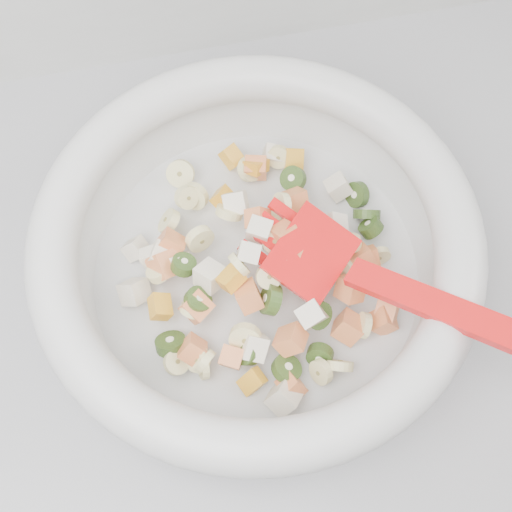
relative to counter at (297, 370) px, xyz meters
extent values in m
cube|color=gray|center=(0.00, 0.00, 0.00)|extent=(2.00, 0.60, 0.90)
cylinder|color=silver|center=(-0.07, -0.01, 0.46)|extent=(0.32, 0.32, 0.02)
torus|color=silver|center=(-0.07, -0.01, 0.53)|extent=(0.39, 0.39, 0.04)
cylinder|color=#FFF6AA|center=(-0.07, -0.04, 0.51)|extent=(0.03, 0.03, 0.02)
cylinder|color=#FFF6AA|center=(0.01, -0.09, 0.48)|extent=(0.02, 0.03, 0.03)
cylinder|color=#FFF6AA|center=(-0.16, -0.09, 0.48)|extent=(0.03, 0.03, 0.02)
cylinder|color=#FFF6AA|center=(-0.14, -0.05, 0.49)|extent=(0.02, 0.03, 0.03)
cylinder|color=#FFF6AA|center=(-0.10, -0.09, 0.49)|extent=(0.03, 0.03, 0.03)
cylinder|color=#FFF6AA|center=(-0.16, -0.01, 0.49)|extent=(0.03, 0.03, 0.02)
cylinder|color=#FFF6AA|center=(-0.09, 0.04, 0.50)|extent=(0.04, 0.03, 0.03)
cylinder|color=#FFF6AA|center=(-0.06, 0.09, 0.48)|extent=(0.03, 0.03, 0.03)
cylinder|color=#FFF6AA|center=(-0.12, 0.10, 0.48)|extent=(0.03, 0.03, 0.03)
cylinder|color=#FFF6AA|center=(-0.04, 0.03, 0.50)|extent=(0.02, 0.03, 0.03)
cylinder|color=#FFF6AA|center=(-0.13, -0.10, 0.49)|extent=(0.02, 0.03, 0.03)
cylinder|color=#FFF6AA|center=(-0.12, 0.01, 0.50)|extent=(0.03, 0.02, 0.03)
cylinder|color=#FFF6AA|center=(-0.14, -0.09, 0.49)|extent=(0.03, 0.02, 0.02)
cylinder|color=#FFF6AA|center=(-0.02, 0.10, 0.48)|extent=(0.03, 0.03, 0.03)
cylinder|color=#FFF6AA|center=(0.04, -0.03, 0.48)|extent=(0.03, 0.01, 0.03)
cylinder|color=#FFF6AA|center=(-0.04, -0.12, 0.48)|extent=(0.02, 0.03, 0.03)
cylinder|color=#FFF6AA|center=(0.01, -0.02, 0.49)|extent=(0.04, 0.03, 0.03)
cylinder|color=#FFF6AA|center=(-0.12, 0.06, 0.49)|extent=(0.03, 0.03, 0.03)
cylinder|color=#FFF6AA|center=(-0.11, 0.07, 0.49)|extent=(0.03, 0.03, 0.03)
cylinder|color=#FFF6AA|center=(0.00, -0.04, 0.49)|extent=(0.02, 0.03, 0.03)
cylinder|color=#FFF6AA|center=(-0.09, -0.03, 0.52)|extent=(0.02, 0.03, 0.03)
cylinder|color=#FFF6AA|center=(-0.02, -0.12, 0.48)|extent=(0.03, 0.02, 0.03)
cylinder|color=#FFF6AA|center=(-0.14, -0.10, 0.48)|extent=(0.01, 0.03, 0.03)
cylinder|color=#FFF6AA|center=(-0.14, 0.04, 0.49)|extent=(0.03, 0.03, 0.03)
cylinder|color=#FFF6AA|center=(-0.05, -0.01, 0.51)|extent=(0.03, 0.03, 0.02)
cube|color=#FF9E50|center=(-0.06, 0.02, 0.51)|extent=(0.03, 0.02, 0.03)
cube|color=#FF9E50|center=(-0.05, 0.09, 0.48)|extent=(0.03, 0.03, 0.03)
cube|color=#FF9E50|center=(-0.14, 0.01, 0.50)|extent=(0.03, 0.03, 0.03)
cube|color=#FF9E50|center=(-0.06, -0.09, 0.49)|extent=(0.03, 0.03, 0.03)
cube|color=#FF9E50|center=(-0.02, -0.02, 0.50)|extent=(0.03, 0.03, 0.03)
cube|color=#FF9E50|center=(-0.14, -0.08, 0.49)|extent=(0.03, 0.03, 0.03)
cube|color=#FF9E50|center=(-0.13, -0.05, 0.49)|extent=(0.03, 0.03, 0.03)
cube|color=#FF9E50|center=(-0.04, -0.01, 0.51)|extent=(0.03, 0.04, 0.03)
cube|color=#FF9E50|center=(-0.11, -0.10, 0.49)|extent=(0.03, 0.03, 0.02)
cube|color=#FF9E50|center=(-0.02, 0.04, 0.49)|extent=(0.03, 0.03, 0.03)
cube|color=#FF9E50|center=(0.02, -0.03, 0.49)|extent=(0.03, 0.03, 0.03)
cube|color=#FF9E50|center=(-0.05, -0.03, 0.51)|extent=(0.03, 0.03, 0.03)
cube|color=#FF9E50|center=(-0.07, -0.13, 0.48)|extent=(0.03, 0.03, 0.03)
cube|color=#FF9E50|center=(0.00, -0.06, 0.49)|extent=(0.03, 0.03, 0.03)
cube|color=#FF9E50|center=(-0.03, -0.03, 0.51)|extent=(0.03, 0.03, 0.03)
cube|color=#FF9E50|center=(-0.09, -0.05, 0.50)|extent=(0.02, 0.03, 0.03)
cube|color=#FF9E50|center=(0.03, -0.09, 0.48)|extent=(0.03, 0.02, 0.03)
cube|color=#FF9E50|center=(0.00, -0.09, 0.48)|extent=(0.04, 0.03, 0.03)
cube|color=#FF9E50|center=(0.03, -0.08, 0.48)|extent=(0.03, 0.03, 0.03)
cube|color=#FF9E50|center=(-0.15, 0.00, 0.49)|extent=(0.04, 0.04, 0.04)
cube|color=#FF9E50|center=(0.03, -0.03, 0.48)|extent=(0.02, 0.03, 0.03)
cylinder|color=#55862C|center=(0.04, 0.04, 0.48)|extent=(0.02, 0.03, 0.03)
cylinder|color=#55862C|center=(-0.01, -0.02, 0.50)|extent=(0.04, 0.04, 0.03)
cylinder|color=#55862C|center=(-0.16, -0.07, 0.48)|extent=(0.03, 0.03, 0.03)
cylinder|color=#55862C|center=(-0.10, -0.10, 0.49)|extent=(0.03, 0.03, 0.02)
cylinder|color=#55862C|center=(-0.07, -0.12, 0.48)|extent=(0.03, 0.03, 0.02)
cylinder|color=#55862C|center=(-0.13, -0.04, 0.50)|extent=(0.03, 0.03, 0.02)
cylinder|color=#55862C|center=(0.04, 0.02, 0.48)|extent=(0.04, 0.03, 0.03)
cylinder|color=#55862C|center=(-0.14, -0.01, 0.50)|extent=(0.02, 0.03, 0.02)
cylinder|color=#55862C|center=(-0.07, -0.06, 0.50)|extent=(0.03, 0.03, 0.03)
cylinder|color=#55862C|center=(-0.04, -0.11, 0.48)|extent=(0.03, 0.02, 0.03)
cylinder|color=#55862C|center=(0.04, 0.00, 0.48)|extent=(0.03, 0.03, 0.03)
cylinder|color=#55862C|center=(-0.02, 0.06, 0.49)|extent=(0.03, 0.03, 0.02)
cylinder|color=#55862C|center=(-0.03, -0.08, 0.50)|extent=(0.03, 0.03, 0.03)
cube|color=white|center=(-0.12, -0.03, 0.50)|extent=(0.03, 0.03, 0.03)
cube|color=white|center=(-0.14, 0.00, 0.49)|extent=(0.02, 0.03, 0.03)
cube|color=white|center=(-0.03, 0.10, 0.48)|extent=(0.03, 0.03, 0.03)
cube|color=white|center=(-0.07, -0.14, 0.48)|extent=(0.04, 0.03, 0.03)
cube|color=white|center=(-0.08, 0.04, 0.50)|extent=(0.03, 0.03, 0.03)
cube|color=white|center=(0.01, 0.00, 0.50)|extent=(0.03, 0.02, 0.03)
cube|color=white|center=(-0.18, -0.02, 0.48)|extent=(0.03, 0.03, 0.04)
cube|color=white|center=(-0.18, 0.03, 0.48)|extent=(0.03, 0.03, 0.03)
cube|color=white|center=(0.03, 0.05, 0.48)|extent=(0.03, 0.03, 0.03)
cube|color=white|center=(-0.04, -0.08, 0.50)|extent=(0.03, 0.03, 0.03)
cube|color=white|center=(-0.06, 0.00, 0.52)|extent=(0.03, 0.03, 0.02)
cube|color=white|center=(-0.08, -0.02, 0.52)|extent=(0.02, 0.03, 0.02)
cube|color=white|center=(-0.16, 0.01, 0.49)|extent=(0.02, 0.02, 0.02)
cube|color=white|center=(-0.09, -0.09, 0.49)|extent=(0.03, 0.03, 0.03)
cube|color=white|center=(-0.15, 0.01, 0.49)|extent=(0.03, 0.03, 0.03)
cube|color=yellow|center=(-0.09, 0.05, 0.49)|extent=(0.03, 0.03, 0.03)
cube|color=yellow|center=(-0.05, 0.09, 0.49)|extent=(0.03, 0.03, 0.03)
cube|color=yellow|center=(-0.01, 0.09, 0.48)|extent=(0.02, 0.03, 0.02)
cube|color=yellow|center=(-0.16, -0.04, 0.49)|extent=(0.02, 0.02, 0.02)
cube|color=yellow|center=(-0.07, 0.11, 0.48)|extent=(0.03, 0.03, 0.02)
cube|color=yellow|center=(-0.10, -0.04, 0.51)|extent=(0.03, 0.03, 0.02)
cube|color=yellow|center=(-0.10, -0.12, 0.48)|extent=(0.03, 0.02, 0.02)
cube|color=red|center=(-0.03, -0.03, 0.52)|extent=(0.09, 0.09, 0.03)
cube|color=red|center=(-0.04, 0.02, 0.51)|extent=(0.03, 0.03, 0.02)
cube|color=red|center=(-0.05, 0.00, 0.51)|extent=(0.03, 0.03, 0.02)
cube|color=red|center=(-0.06, -0.01, 0.51)|extent=(0.03, 0.03, 0.02)
cube|color=red|center=(-0.07, -0.02, 0.51)|extent=(0.03, 0.03, 0.02)
cube|color=red|center=(0.08, -0.13, 0.56)|extent=(0.17, 0.17, 0.07)
camera|label=1|loc=(-0.12, -0.25, 1.02)|focal=45.00mm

